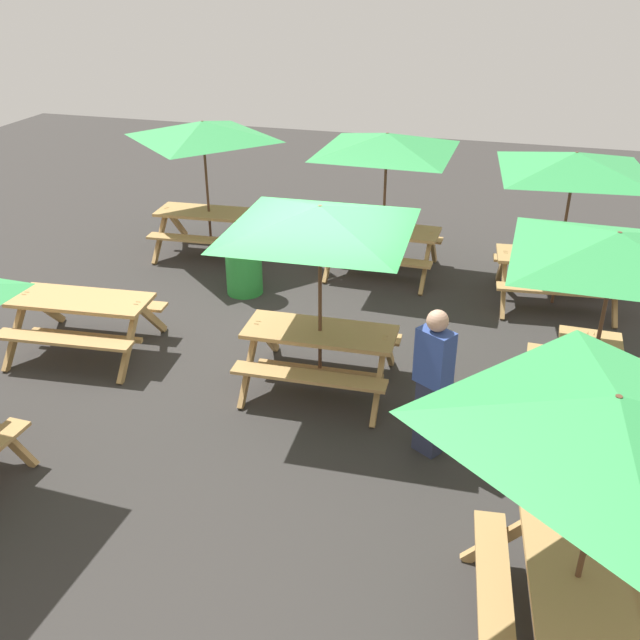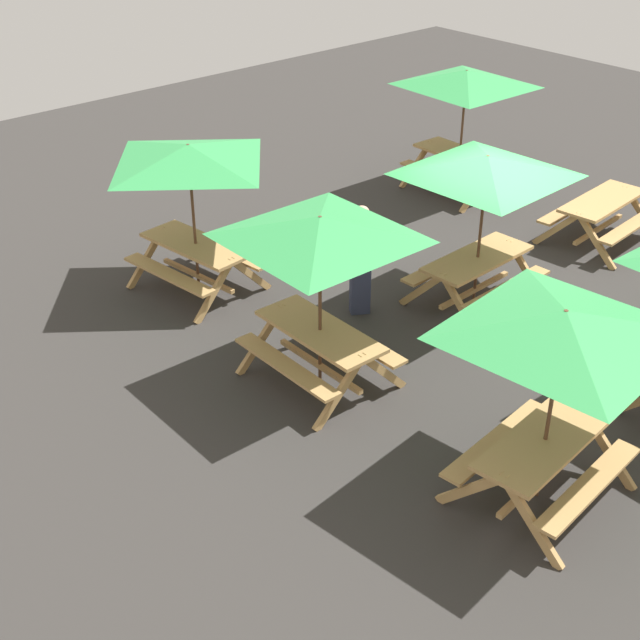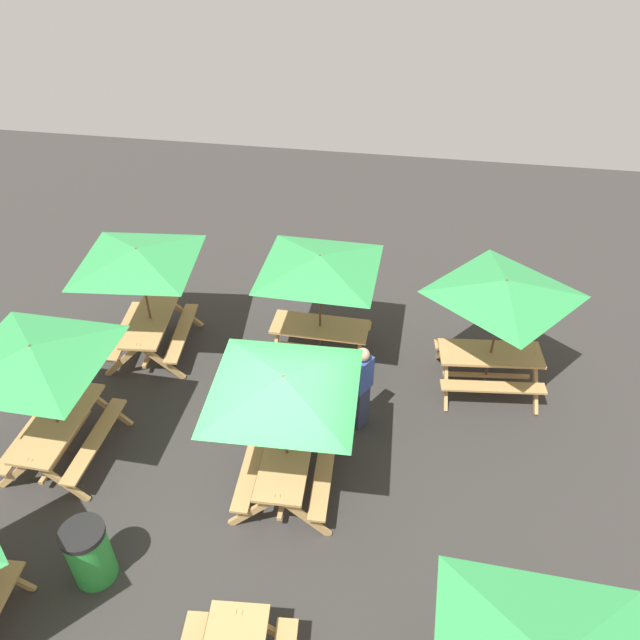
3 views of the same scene
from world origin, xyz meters
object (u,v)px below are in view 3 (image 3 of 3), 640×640
picnic_table_0 (320,271)px  picnic_table_7 (503,296)px  trash_bin_green (89,553)px  person_standing (361,386)px  picnic_table_6 (36,362)px  picnic_table_1 (284,393)px  picnic_table_5 (139,263)px

picnic_table_0 → picnic_table_7: 3.11m
trash_bin_green → person_standing: 4.63m
picnic_table_0 → person_standing: 2.17m
picnic_table_6 → picnic_table_7: same height
picnic_table_1 → person_standing: picnic_table_1 is taller
picnic_table_7 → trash_bin_green: (-4.68, 5.35, -1.49)m
picnic_table_6 → person_standing: 4.92m
picnic_table_0 → picnic_table_7: bearing=176.5°
picnic_table_6 → picnic_table_5: bearing=-7.9°
trash_bin_green → picnic_table_5: bearing=11.5°
picnic_table_1 → picnic_table_5: (2.76, 3.21, 0.00)m
picnic_table_1 → trash_bin_green: 3.30m
picnic_table_0 → picnic_table_6: bearing=41.1°
trash_bin_green → picnic_table_6: bearing=36.0°
picnic_table_6 → trash_bin_green: (-1.90, -1.38, -1.49)m
picnic_table_7 → picnic_table_0: bearing=-11.1°
picnic_table_1 → picnic_table_5: same height
picnic_table_7 → trash_bin_green: 7.26m
trash_bin_green → person_standing: person_standing is taller
picnic_table_6 → person_standing: (1.43, -4.58, -1.10)m
picnic_table_6 → picnic_table_1: bearing=-89.3°
picnic_table_5 → picnic_table_7: same height
picnic_table_1 → picnic_table_6: size_ratio=1.00×
picnic_table_1 → picnic_table_6: same height
person_standing → picnic_table_1: bearing=-1.1°
picnic_table_7 → trash_bin_green: size_ratio=2.38×
picnic_table_1 → trash_bin_green: bearing=127.3°
person_standing → picnic_table_5: bearing=-75.9°
picnic_table_5 → picnic_table_6: same height
picnic_table_0 → picnic_table_6: size_ratio=1.00×
picnic_table_5 → trash_bin_green: (-4.63, -0.94, -1.49)m
picnic_table_5 → person_standing: 4.48m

